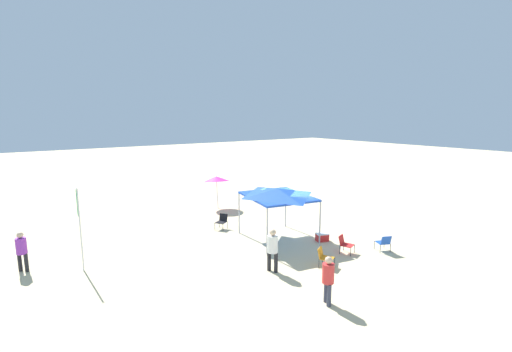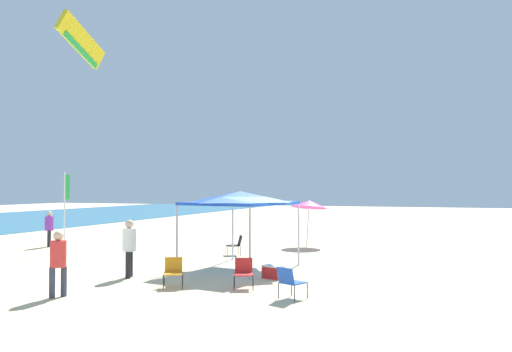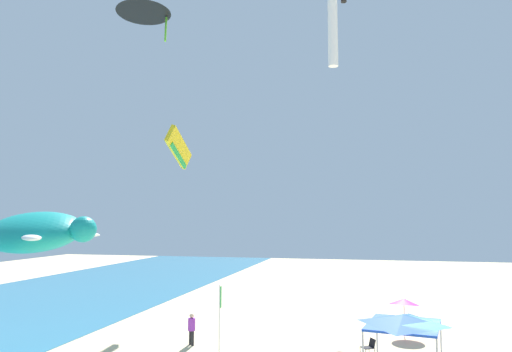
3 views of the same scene
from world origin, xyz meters
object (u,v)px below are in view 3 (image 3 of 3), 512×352
canopy_tent (403,321)px  kite_parafoil_yellow (179,149)px  kite_turtle_teal (36,232)px  folding_chair_facing_ocean (369,346)px  person_kite_handler (192,326)px  banner_flag (220,312)px  kite_delta_black (144,8)px  beach_umbrella (404,302)px

canopy_tent → kite_parafoil_yellow: bearing=55.7°
kite_parafoil_yellow → kite_turtle_teal: bearing=171.2°
folding_chair_facing_ocean → person_kite_handler: person_kite_handler is taller
banner_flag → kite_parafoil_yellow: bearing=35.1°
banner_flag → kite_turtle_teal: bearing=128.7°
canopy_tent → folding_chair_facing_ocean: canopy_tent is taller
canopy_tent → kite_delta_black: 23.46m
canopy_tent → banner_flag: bearing=79.2°
person_kite_handler → beach_umbrella: bearing=-113.9°
canopy_tent → beach_umbrella: (7.51, -0.63, -0.43)m
banner_flag → kite_turtle_teal: (-5.45, 6.80, 4.20)m
beach_umbrella → kite_parafoil_yellow: 18.63m
kite_delta_black → person_kite_handler: bearing=141.8°
canopy_tent → kite_parafoil_yellow: kite_parafoil_yellow is taller
person_kite_handler → kite_turtle_teal: size_ratio=0.31×
canopy_tent → banner_flag: size_ratio=1.14×
kite_delta_black → kite_parafoil_yellow: size_ratio=0.96×
beach_umbrella → kite_delta_black: kite_delta_black is taller
canopy_tent → kite_turtle_teal: size_ratio=0.73×
folding_chair_facing_ocean → kite_delta_black: 23.80m
person_kite_handler → kite_parafoil_yellow: kite_parafoil_yellow is taller
beach_umbrella → person_kite_handler: (-4.51, 11.55, -1.02)m
person_kite_handler → kite_delta_black: size_ratio=0.38×
kite_delta_black → kite_parafoil_yellow: (5.98, -0.00, -8.06)m
canopy_tent → folding_chair_facing_ocean: size_ratio=4.87×
canopy_tent → kite_parafoil_yellow: (10.12, 14.83, 9.64)m
beach_umbrella → banner_flag: banner_flag is taller
person_kite_handler → kite_parafoil_yellow: bearing=-16.6°
kite_turtle_teal → folding_chair_facing_ocean: bearing=27.0°
beach_umbrella → kite_turtle_teal: kite_turtle_teal is taller
folding_chair_facing_ocean → banner_flag: banner_flag is taller
folding_chair_facing_ocean → kite_delta_black: size_ratio=0.18×
canopy_tent → person_kite_handler: bearing=74.7°
canopy_tent → folding_chair_facing_ocean: 4.01m
banner_flag → kite_delta_black: 19.14m
canopy_tent → person_kite_handler: size_ratio=2.36×
person_kite_handler → folding_chair_facing_ocean: bearing=-134.1°
beach_umbrella → kite_delta_black: size_ratio=0.52×
folding_chair_facing_ocean → banner_flag: (-1.48, 7.46, 1.62)m
beach_umbrella → kite_delta_black: bearing=102.3°
canopy_tent → folding_chair_facing_ocean: bearing=24.4°
banner_flag → kite_turtle_teal: kite_turtle_teal is taller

